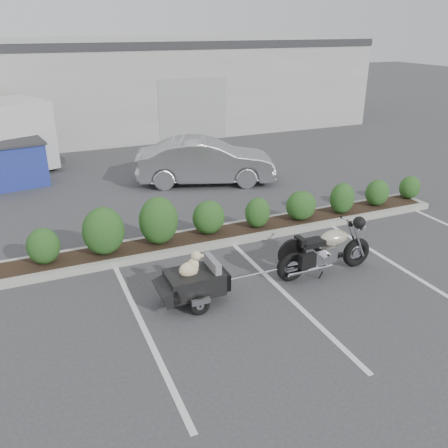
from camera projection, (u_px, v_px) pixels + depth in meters
name	position (u px, v px, depth m)	size (l,w,h in m)	color
ground	(214.00, 293.00, 8.88)	(90.00, 90.00, 0.00)	#38383A
planter_kerb	(218.00, 236.00, 11.07)	(12.00, 1.00, 0.15)	#9E9E93
building	(77.00, 84.00, 22.45)	(26.00, 10.00, 4.00)	#9EA099
motorcycle	(326.00, 251.00, 9.37)	(2.17, 0.73, 1.25)	black
pet_trailer	(193.00, 281.00, 8.39)	(1.72, 0.95, 1.03)	black
sedan	(206.00, 161.00, 14.75)	(1.48, 4.25, 1.40)	#AAABB1
dumpster	(10.00, 164.00, 14.48)	(2.26, 1.70, 1.37)	navy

